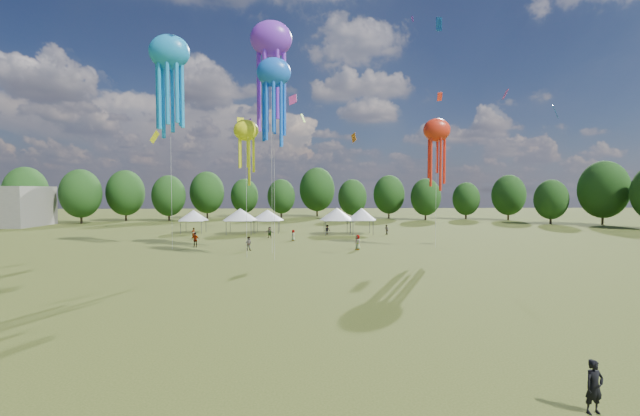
{
  "coord_description": "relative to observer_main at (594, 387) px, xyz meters",
  "views": [
    {
      "loc": [
        -0.08,
        -13.83,
        7.25
      ],
      "look_at": [
        1.39,
        15.0,
        6.0
      ],
      "focal_mm": 23.28,
      "sensor_mm": 36.0,
      "label": 1
    }
  ],
  "objects": [
    {
      "name": "small_kites",
      "position": [
        -10.78,
        43.45,
        28.68
      ],
      "size": [
        77.74,
        50.77,
        44.41
      ],
      "color": "blue",
      "rests_on": "ground"
    },
    {
      "name": "festival_tents",
      "position": [
        -12.63,
        56.01,
        2.33
      ],
      "size": [
        32.92,
        8.76,
        4.36
      ],
      "color": "#47474C",
      "rests_on": "ground"
    },
    {
      "name": "spectators_far",
      "position": [
        -10.13,
        47.31,
        -0.03
      ],
      "size": [
        30.49,
        18.49,
        1.86
      ],
      "color": "gray",
      "rests_on": "ground"
    },
    {
      "name": "ground",
      "position": [
        -9.48,
        1.14,
        -0.87
      ],
      "size": [
        300.0,
        300.0,
        0.0
      ],
      "primitive_type": "plane",
      "color": "#384416",
      "rests_on": "ground"
    },
    {
      "name": "treeline",
      "position": [
        -13.34,
        63.65,
        5.67
      ],
      "size": [
        201.57,
        95.24,
        13.43
      ],
      "color": "#38281C",
      "rests_on": "ground"
    },
    {
      "name": "show_kites",
      "position": [
        -14.69,
        36.02,
        18.63
      ],
      "size": [
        36.96,
        11.67,
        26.35
      ],
      "color": "blue",
      "rests_on": "ground"
    },
    {
      "name": "spectator_near",
      "position": [
        -15.62,
        37.17,
        -0.03
      ],
      "size": [
        0.99,
        0.87,
        1.7
      ],
      "primitive_type": "imported",
      "rotation": [
        0.0,
        0.0,
        2.82
      ],
      "color": "gray",
      "rests_on": "ground"
    },
    {
      "name": "observer_main",
      "position": [
        0.0,
        0.0,
        0.0
      ],
      "size": [
        0.69,
        0.51,
        1.75
      ],
      "primitive_type": "imported",
      "rotation": [
        0.0,
        0.0,
        0.14
      ],
      "color": "black",
      "rests_on": "ground"
    }
  ]
}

